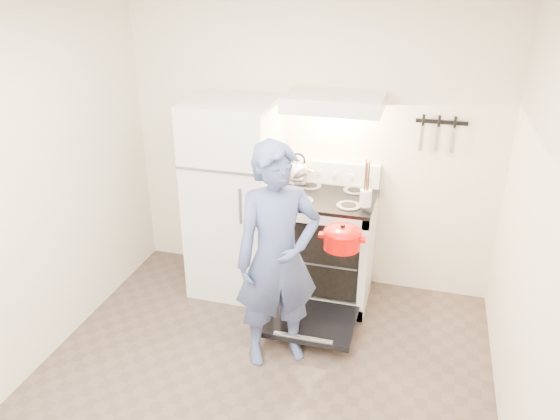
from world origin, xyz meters
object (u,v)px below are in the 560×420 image
object	(u,v)px
tea_kettle	(298,170)
person	(278,258)
refrigerator	(235,198)
stove_body	(326,249)
dutch_oven	(342,240)

from	to	relation	value
tea_kettle	person	world-z (taller)	person
refrigerator	person	world-z (taller)	refrigerator
stove_body	person	bearing A→B (deg)	-101.37
refrigerator	person	xyz separation A→B (m)	(0.63, -0.87, -0.02)
dutch_oven	refrigerator	bearing A→B (deg)	152.33
person	tea_kettle	bearing A→B (deg)	65.85
refrigerator	tea_kettle	bearing A→B (deg)	19.75
refrigerator	person	size ratio (longest dim) A/B	1.02
stove_body	dutch_oven	world-z (taller)	dutch_oven
refrigerator	stove_body	bearing A→B (deg)	1.77
tea_kettle	person	distance (m)	1.09
refrigerator	tea_kettle	world-z (taller)	refrigerator
tea_kettle	person	size ratio (longest dim) A/B	0.17
refrigerator	dutch_oven	xyz separation A→B (m)	(1.02, -0.54, 0.01)
tea_kettle	dutch_oven	world-z (taller)	tea_kettle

